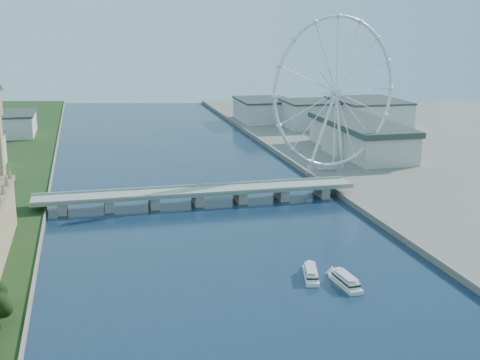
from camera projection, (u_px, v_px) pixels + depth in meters
name	position (u px, v px, depth m)	size (l,w,h in m)	color
westminster_bridge	(197.00, 194.00, 458.22)	(220.00, 22.00, 9.50)	gray
london_eye	(336.00, 93.00, 522.51)	(113.60, 39.12, 124.30)	silver
county_hall	(360.00, 155.00, 621.58)	(54.00, 144.00, 35.00)	beige
city_skyline	(193.00, 122.00, 710.47)	(505.00, 280.00, 32.00)	beige
tour_boat_near	(311.00, 278.00, 328.75)	(6.83, 26.87, 5.91)	silver
tour_boat_far	(345.00, 286.00, 319.31)	(7.11, 27.93, 6.15)	silver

